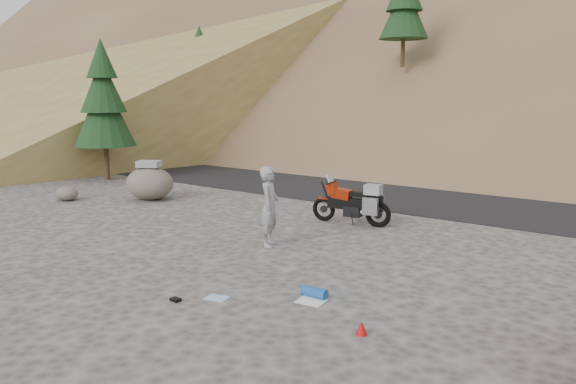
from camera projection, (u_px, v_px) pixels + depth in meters
name	position (u px, v px, depth m)	size (l,w,h in m)	color
ground	(254.00, 261.00, 10.47)	(140.00, 140.00, 0.00)	#454240
road	(443.00, 194.00, 17.50)	(120.00, 7.00, 0.05)	black
conifer_verge	(103.00, 100.00, 20.09)	(2.20, 2.20, 5.04)	#332212
motorcycle	(354.00, 203.00, 13.36)	(1.99, 0.77, 1.19)	black
man	(270.00, 246.00, 11.54)	(0.60, 0.39, 1.64)	gray
boulder	(150.00, 183.00, 16.56)	(1.81, 1.66, 1.15)	#5A564D
small_rock	(67.00, 193.00, 16.45)	(0.77, 0.72, 0.42)	#5A564D
gear_white_cloth	(312.00, 301.00, 8.43)	(0.41, 0.36, 0.01)	white
gear_blue_mat	(314.00, 293.00, 8.56)	(0.16, 0.16, 0.41)	#1A4EA0
gear_funnel	(362.00, 328.00, 7.23)	(0.15, 0.15, 0.19)	red
gear_glove_a	(176.00, 300.00, 8.43)	(0.16, 0.11, 0.04)	black
gear_blue_cloth	(217.00, 298.00, 8.54)	(0.34, 0.25, 0.01)	#99C0ED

